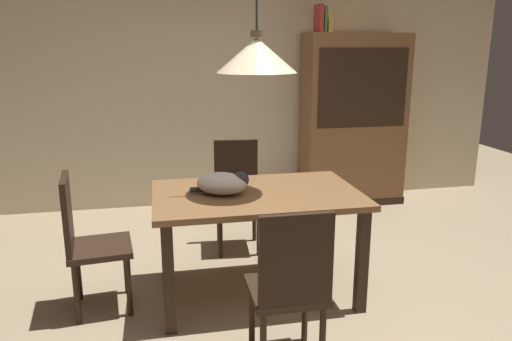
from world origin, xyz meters
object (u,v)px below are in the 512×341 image
at_px(chair_far_back, 237,190).
at_px(book_yellow_short, 328,24).
at_px(chair_left_side, 86,238).
at_px(cat_sleeping, 223,183).
at_px(pendant_lamp, 257,55).
at_px(chair_near_front, 290,283).
at_px(dining_table, 257,206).
at_px(book_red_tall, 319,19).
at_px(hutch_bookcase, 353,124).
at_px(book_green_slim, 323,20).

xyz_separation_m(chair_far_back, book_yellow_short, (1.13, 1.00, 1.43)).
relative_size(chair_left_side, book_yellow_short, 4.65).
bearing_deg(chair_left_side, book_yellow_short, 39.81).
bearing_deg(book_yellow_short, cat_sleeping, -125.91).
distance_m(cat_sleeping, pendant_lamp, 0.87).
xyz_separation_m(chair_near_front, pendant_lamp, (0.00, 0.88, 1.15)).
relative_size(dining_table, chair_near_front, 1.51).
distance_m(chair_left_side, pendant_lamp, 1.61).
relative_size(chair_near_front, chair_far_back, 1.00).
height_order(chair_far_back, cat_sleeping, chair_far_back).
bearing_deg(chair_left_side, cat_sleeping, 0.31).
bearing_deg(chair_left_side, chair_far_back, 38.01).
height_order(book_red_tall, book_yellow_short, book_red_tall).
relative_size(chair_near_front, hutch_bookcase, 0.50).
xyz_separation_m(cat_sleeping, book_green_slim, (1.31, 1.88, 1.15)).
height_order(cat_sleeping, book_yellow_short, book_yellow_short).
bearing_deg(book_green_slim, pendant_lamp, -119.96).
bearing_deg(chair_far_back, book_green_slim, 42.85).
distance_m(chair_left_side, book_yellow_short, 3.27).
distance_m(dining_table, pendant_lamp, 1.01).
bearing_deg(dining_table, hutch_bookcase, 52.03).
xyz_separation_m(chair_left_side, hutch_bookcase, (2.59, 1.88, 0.38)).
height_order(cat_sleeping, book_green_slim, book_green_slim).
xyz_separation_m(chair_left_side, cat_sleeping, (0.90, 0.00, 0.32)).
xyz_separation_m(chair_far_back, book_red_tall, (1.03, 1.00, 1.48)).
bearing_deg(pendant_lamp, cat_sleeping, -179.07).
distance_m(dining_table, book_green_slim, 2.54).
bearing_deg(book_yellow_short, chair_near_front, -112.36).
distance_m(cat_sleeping, book_yellow_short, 2.57).
bearing_deg(chair_left_side, book_red_tall, 41.09).
xyz_separation_m(pendant_lamp, book_yellow_short, (1.13, 1.87, 0.28)).
relative_size(chair_near_front, book_green_slim, 3.58).
distance_m(chair_near_front, book_red_tall, 3.29).
height_order(hutch_bookcase, book_green_slim, book_green_slim).
relative_size(chair_left_side, book_red_tall, 3.32).
xyz_separation_m(dining_table, book_yellow_short, (1.13, 1.87, 1.29)).
bearing_deg(chair_left_side, hutch_bookcase, 36.00).
bearing_deg(pendant_lamp, chair_left_side, -179.57).
height_order(cat_sleeping, hutch_bookcase, hutch_bookcase).
relative_size(hutch_bookcase, book_red_tall, 6.61).
height_order(hutch_bookcase, book_yellow_short, book_yellow_short).
distance_m(chair_left_side, chair_far_back, 1.44).
bearing_deg(chair_near_front, book_red_tall, 69.45).
relative_size(cat_sleeping, book_red_tall, 1.46).
xyz_separation_m(chair_near_front, book_red_tall, (1.03, 2.75, 1.48)).
bearing_deg(chair_far_back, dining_table, -90.41).
bearing_deg(hutch_bookcase, book_yellow_short, 179.74).
distance_m(cat_sleeping, book_green_slim, 2.56).
height_order(chair_near_front, book_red_tall, book_red_tall).
distance_m(chair_near_front, hutch_bookcase, 3.14).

